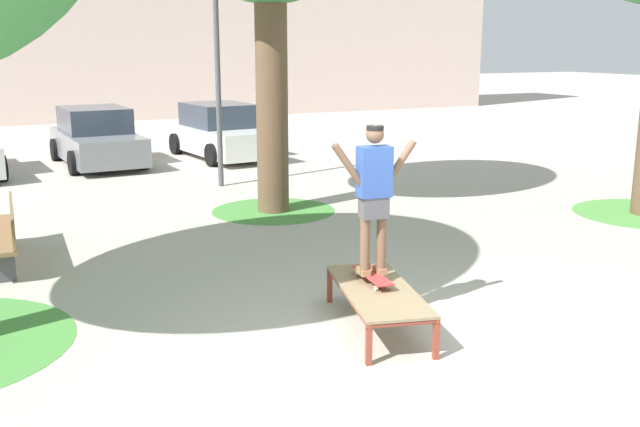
{
  "coord_description": "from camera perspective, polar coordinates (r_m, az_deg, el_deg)",
  "views": [
    {
      "loc": [
        -3.92,
        -6.06,
        3.09
      ],
      "look_at": [
        -0.06,
        2.07,
        1.0
      ],
      "focal_mm": 40.77,
      "sensor_mm": 36.0,
      "label": 1
    }
  ],
  "objects": [
    {
      "name": "car_white",
      "position": [
        20.67,
        -7.81,
        6.3
      ],
      "size": [
        2.27,
        4.37,
        1.5
      ],
      "color": "silver",
      "rests_on": "ground"
    },
    {
      "name": "skate_box",
      "position": [
        8.12,
        4.56,
        -6.21
      ],
      "size": [
        1.2,
        2.03,
        0.46
      ],
      "color": "brown",
      "rests_on": "ground"
    },
    {
      "name": "ground_plane",
      "position": [
        7.85,
        6.99,
        -10.2
      ],
      "size": [
        120.0,
        120.0,
        0.0
      ],
      "primitive_type": "plane",
      "color": "#B2AA9E"
    },
    {
      "name": "skater",
      "position": [
        8.04,
        4.26,
        1.87
      ],
      "size": [
        1.0,
        0.32,
        1.69
      ],
      "color": "brown",
      "rests_on": "skateboard"
    },
    {
      "name": "grass_patch_mid_back",
      "position": [
        13.91,
        -3.67,
        0.24
      ],
      "size": [
        2.35,
        2.35,
        0.01
      ],
      "primitive_type": "cylinder",
      "color": "#47893D",
      "rests_on": "ground"
    },
    {
      "name": "light_post",
      "position": [
        16.21,
        -8.19,
        15.56
      ],
      "size": [
        0.36,
        0.36,
        5.83
      ],
      "color": "#4C4C51",
      "rests_on": "ground"
    },
    {
      "name": "skateboard",
      "position": [
        8.29,
        4.15,
        -4.89
      ],
      "size": [
        0.29,
        0.82,
        0.09
      ],
      "color": "#B23333",
      "rests_on": "skate_box"
    },
    {
      "name": "car_grey",
      "position": [
        20.06,
        -17.14,
        5.64
      ],
      "size": [
        2.11,
        4.29,
        1.5
      ],
      "color": "slate",
      "rests_on": "ground"
    },
    {
      "name": "park_bench",
      "position": [
        11.44,
        -23.63,
        -1.39
      ],
      "size": [
        0.53,
        2.41,
        0.83
      ],
      "color": "brown",
      "rests_on": "ground"
    }
  ]
}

